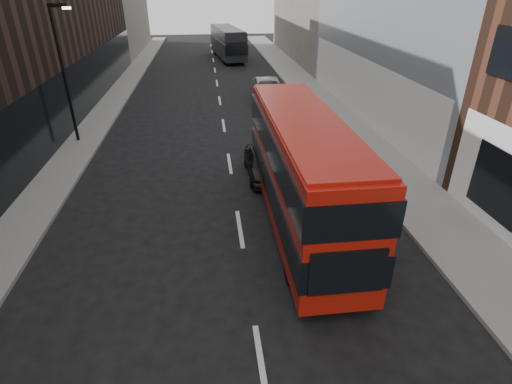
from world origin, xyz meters
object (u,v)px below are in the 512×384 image
object	(u,v)px
street_lamp	(64,66)
car_b	(267,89)
red_bus	(302,168)
grey_bus	(228,42)
car_c	(270,95)
car_a	(263,163)

from	to	relation	value
street_lamp	car_b	bearing A→B (deg)	33.44
red_bus	car_b	size ratio (longest dim) A/B	2.15
red_bus	car_b	bearing A→B (deg)	85.47
grey_bus	car_c	distance (m)	20.58
car_a	car_b	xyz separation A→B (m)	(2.19, 13.46, 0.13)
street_lamp	car_a	bearing A→B (deg)	-30.08
car_a	car_c	size ratio (longest dim) A/B	0.71
street_lamp	red_bus	distance (m)	14.53
red_bus	grey_bus	world-z (taller)	red_bus
car_b	street_lamp	bearing A→B (deg)	-147.47
grey_bus	car_b	distance (m)	19.01
red_bus	car_c	size ratio (longest dim) A/B	1.90
car_c	car_a	bearing A→B (deg)	-96.61
car_a	car_c	distance (m)	12.06
street_lamp	car_c	distance (m)	13.79
street_lamp	car_b	distance (m)	14.63
car_b	car_c	xyz separation A→B (m)	(-0.07, -1.58, 0.00)
street_lamp	red_bus	world-z (taller)	street_lamp
street_lamp	grey_bus	distance (m)	28.64
car_a	car_c	bearing A→B (deg)	79.15
street_lamp	car_b	world-z (taller)	street_lamp
car_b	grey_bus	bearing A→B (deg)	94.79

